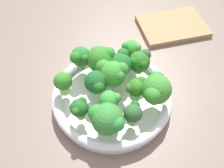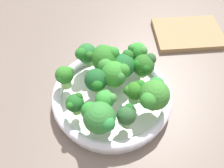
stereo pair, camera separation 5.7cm
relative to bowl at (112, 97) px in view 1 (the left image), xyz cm
name	(u,v)px [view 1 (the left image)]	position (x,y,z in cm)	size (l,w,h in cm)	color
ground_plane	(127,101)	(3.95, 0.62, -3.37)	(130.00, 130.00, 2.50)	#706257
bowl	(112,97)	(0.00, 0.00, 0.00)	(29.24, 29.24, 4.16)	white
broccoli_floret_0	(134,113)	(4.17, -8.11, 5.33)	(4.09, 4.51, 5.48)	#7AB25F
broccoli_floret_1	(64,82)	(-11.05, 0.70, 5.76)	(4.27, 4.36, 6.13)	#90C766
broccoli_floret_2	(156,89)	(9.48, -3.10, 6.58)	(6.77, 8.15, 7.84)	#92CB57
broccoli_floret_3	(107,119)	(-1.54, -9.70, 6.08)	(7.40, 6.75, 7.33)	#8CCD5F
broccoli_floret_4	(120,64)	(2.17, 5.31, 5.87)	(5.88, 6.79, 6.69)	#8ECD65
broccoli_floret_5	(80,108)	(-7.20, -6.45, 5.55)	(4.03, 4.36, 5.59)	#96CB60
broccoli_floret_6	(136,87)	(5.44, -1.71, 5.68)	(5.15, 4.46, 5.95)	#83CD6A
broccoli_floret_7	(101,60)	(-2.28, 6.36, 6.61)	(6.83, 8.01, 7.68)	#91C35B
broccoli_floret_8	(140,62)	(7.14, 6.18, 5.59)	(5.65, 5.65, 6.12)	#93CF63
broccoli_floret_9	(132,49)	(5.49, 10.04, 6.10)	(4.87, 4.54, 6.36)	#7CC35B
broccoli_floret_10	(110,100)	(-0.77, -5.17, 5.98)	(4.76, 4.36, 6.22)	#90CF69
broccoli_floret_11	(97,82)	(-3.40, -0.08, 5.94)	(6.25, 6.00, 6.54)	#9DCC6C
broccoli_floret_12	(81,57)	(-7.38, 8.14, 5.79)	(5.07, 5.52, 6.42)	#78B460
broccoli_floret_13	(114,74)	(0.64, 1.76, 6.55)	(6.64, 6.06, 7.43)	#95C867
cutting_board	(172,26)	(20.90, 27.49, -1.32)	(20.61, 14.64, 1.60)	#9A784D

